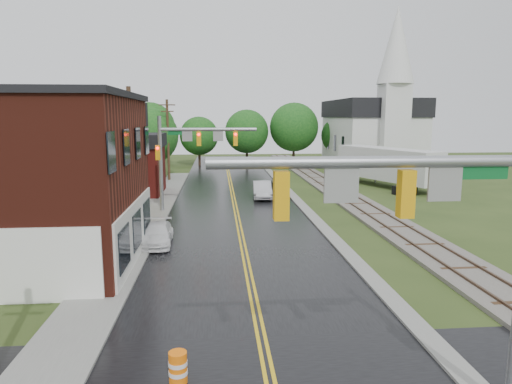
{
  "coord_description": "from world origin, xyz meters",
  "views": [
    {
      "loc": [
        -1.35,
        -7.45,
        7.16
      ],
      "look_at": [
        0.5,
        14.5,
        3.5
      ],
      "focal_mm": 32.0,
      "sensor_mm": 36.0,
      "label": 1
    }
  ],
  "objects": [
    {
      "name": "main_road",
      "position": [
        0.0,
        30.0,
        0.0
      ],
      "size": [
        10.0,
        90.0,
        0.02
      ],
      "primitive_type": "cube",
      "color": "black",
      "rests_on": "ground"
    },
    {
      "name": "curb_right",
      "position": [
        5.4,
        35.0,
        0.0
      ],
      "size": [
        0.8,
        70.0,
        0.12
      ],
      "primitive_type": "cube",
      "color": "gray",
      "rests_on": "ground"
    },
    {
      "name": "sidewalk_left",
      "position": [
        -6.2,
        25.0,
        0.0
      ],
      "size": [
        2.4,
        50.0,
        0.12
      ],
      "primitive_type": "cube",
      "color": "gray",
      "rests_on": "ground"
    },
    {
      "name": "yellow_house",
      "position": [
        -11.0,
        26.0,
        3.2
      ],
      "size": [
        8.0,
        7.0,
        6.4
      ],
      "primitive_type": "cube",
      "color": "tan",
      "rests_on": "ground"
    },
    {
      "name": "darkred_building",
      "position": [
        -10.0,
        35.0,
        2.2
      ],
      "size": [
        7.0,
        6.0,
        4.4
      ],
      "primitive_type": "cube",
      "color": "#3F0F0C",
      "rests_on": "ground"
    },
    {
      "name": "church",
      "position": [
        20.0,
        53.74,
        5.83
      ],
      "size": [
        10.4,
        18.4,
        20.0
      ],
      "color": "silver",
      "rests_on": "ground"
    },
    {
      "name": "railroad",
      "position": [
        10.0,
        35.0,
        0.11
      ],
      "size": [
        3.2,
        80.0,
        0.3
      ],
      "color": "#59544C",
      "rests_on": "ground"
    },
    {
      "name": "traffic_signal_near",
      "position": [
        3.47,
        2.0,
        4.97
      ],
      "size": [
        7.34,
        0.3,
        7.2
      ],
      "color": "gray",
      "rests_on": "ground"
    },
    {
      "name": "traffic_signal_far",
      "position": [
        -3.47,
        27.0,
        4.97
      ],
      "size": [
        7.34,
        0.43,
        7.2
      ],
      "color": "gray",
      "rests_on": "ground"
    },
    {
      "name": "utility_pole_b",
      "position": [
        -6.8,
        22.0,
        4.72
      ],
      "size": [
        1.8,
        0.28,
        9.0
      ],
      "color": "#382616",
      "rests_on": "ground"
    },
    {
      "name": "utility_pole_c",
      "position": [
        -6.8,
        44.0,
        4.72
      ],
      "size": [
        1.8,
        0.28,
        9.0
      ],
      "color": "#382616",
      "rests_on": "ground"
    },
    {
      "name": "tree_left_b",
      "position": [
        -17.85,
        31.9,
        5.72
      ],
      "size": [
        7.6,
        7.6,
        9.69
      ],
      "color": "black",
      "rests_on": "ground"
    },
    {
      "name": "tree_left_c",
      "position": [
        -13.85,
        39.9,
        4.51
      ],
      "size": [
        6.0,
        6.0,
        7.65
      ],
      "color": "black",
      "rests_on": "ground"
    },
    {
      "name": "tree_left_e",
      "position": [
        -8.85,
        45.9,
        4.81
      ],
      "size": [
        6.4,
        6.4,
        8.16
      ],
      "color": "black",
      "rests_on": "ground"
    },
    {
      "name": "suv_dark",
      "position": [
        3.43,
        32.98,
        0.66
      ],
      "size": [
        2.18,
        4.72,
        1.31
      ],
      "primitive_type": "imported",
      "rotation": [
        0.0,
        0.0,
        0.0
      ],
      "color": "black",
      "rests_on": "ground"
    },
    {
      "name": "sedan_silver",
      "position": [
        2.54,
        32.1,
        0.74
      ],
      "size": [
        1.81,
        4.58,
        1.48
      ],
      "primitive_type": "imported",
      "rotation": [
        0.0,
        0.0,
        -0.05
      ],
      "color": "#B6B6BB",
      "rests_on": "ground"
    },
    {
      "name": "pickup_white",
      "position": [
        -4.8,
        17.86,
        0.59
      ],
      "size": [
        1.78,
        4.1,
        1.17
      ],
      "primitive_type": "imported",
      "rotation": [
        0.0,
        0.0,
        0.03
      ],
      "color": "white",
      "rests_on": "ground"
    },
    {
      "name": "semi_trailer",
      "position": [
        15.91,
        37.6,
        2.35
      ],
      "size": [
        7.27,
        12.77,
        3.97
      ],
      "color": "black",
      "rests_on": "ground"
    },
    {
      "name": "construction_barrel",
      "position": [
        -2.5,
        4.08,
        0.44
      ],
      "size": [
        0.56,
        0.56,
        0.89
      ],
      "primitive_type": "cylinder",
      "rotation": [
        0.0,
        0.0,
        -0.14
      ],
      "color": "orange",
      "rests_on": "ground"
    }
  ]
}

